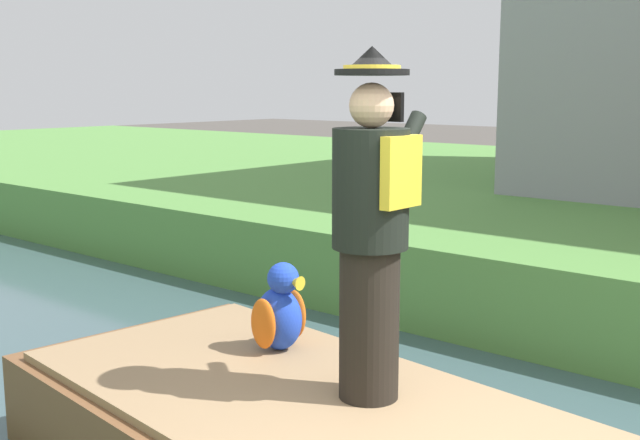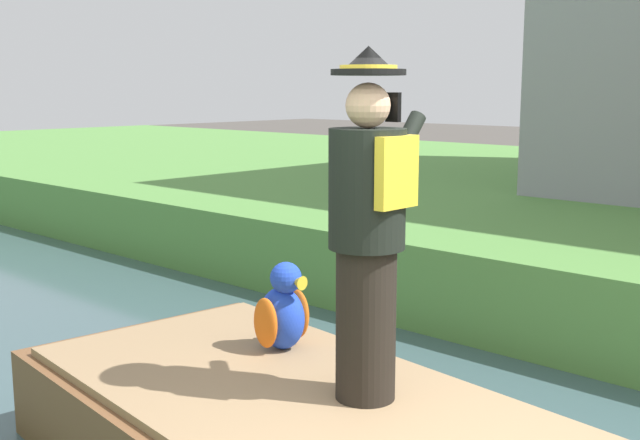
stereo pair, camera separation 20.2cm
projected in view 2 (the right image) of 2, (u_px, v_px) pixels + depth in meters
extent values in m
cube|color=#997A56|center=(327.00, 411.00, 4.11)|extent=(2.07, 4.02, 0.05)
cylinder|color=black|center=(366.00, 324.00, 4.16)|extent=(0.32, 0.32, 0.82)
cylinder|color=black|center=(367.00, 189.00, 4.04)|extent=(0.40, 0.40, 0.62)
cube|color=gold|center=(397.00, 172.00, 3.89)|extent=(0.28, 0.06, 0.36)
sphere|color=#DBA884|center=(368.00, 105.00, 3.97)|extent=(0.23, 0.23, 0.23)
cylinder|color=black|center=(368.00, 72.00, 3.94)|extent=(0.38, 0.38, 0.03)
cone|color=black|center=(369.00, 58.00, 3.93)|extent=(0.26, 0.26, 0.12)
cylinder|color=gold|center=(368.00, 67.00, 3.93)|extent=(0.29, 0.29, 0.02)
cylinder|color=black|center=(400.00, 152.00, 4.14)|extent=(0.38, 0.09, 0.43)
cube|color=black|center=(393.00, 107.00, 4.02)|extent=(0.03, 0.08, 0.15)
ellipsoid|color=blue|center=(282.00, 318.00, 4.98)|extent=(0.26, 0.32, 0.40)
sphere|color=blue|center=(286.00, 278.00, 4.91)|extent=(0.20, 0.20, 0.20)
cone|color=yellow|center=(297.00, 282.00, 4.84)|extent=(0.09, 0.09, 0.09)
ellipsoid|color=orange|center=(266.00, 323.00, 4.88)|extent=(0.08, 0.20, 0.32)
ellipsoid|color=orange|center=(297.00, 314.00, 5.08)|extent=(0.08, 0.20, 0.32)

